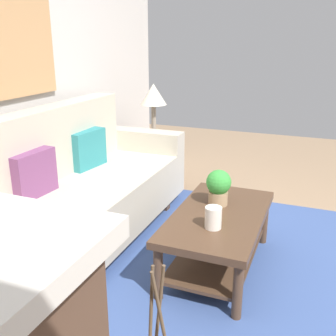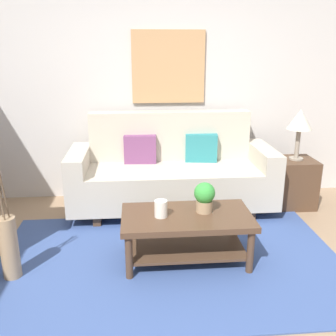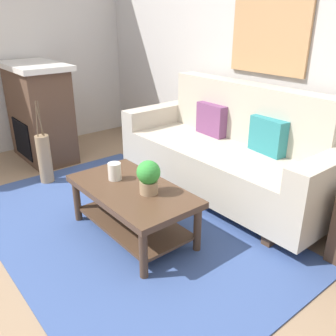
# 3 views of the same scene
# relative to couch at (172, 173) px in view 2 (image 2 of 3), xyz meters

# --- Properties ---
(ground_plane) EXTENTS (9.10, 9.10, 0.00)m
(ground_plane) POSITION_rel_couch_xyz_m (-0.13, -1.65, -0.43)
(ground_plane) COLOR #9E7F60
(wall_back) EXTENTS (5.10, 0.10, 2.70)m
(wall_back) POSITION_rel_couch_xyz_m (-0.13, 0.54, 0.92)
(wall_back) COLOR silver
(wall_back) RESTS_ON ground_plane
(area_rug) EXTENTS (2.99, 1.88, 0.01)m
(area_rug) POSITION_rel_couch_xyz_m (-0.13, -1.15, -0.42)
(area_rug) COLOR #3D5693
(area_rug) RESTS_ON ground_plane
(couch) EXTENTS (2.23, 0.84, 1.08)m
(couch) POSITION_rel_couch_xyz_m (0.00, 0.00, 0.00)
(couch) COLOR beige
(couch) RESTS_ON ground_plane
(throw_pillow_plum) EXTENTS (0.37, 0.14, 0.32)m
(throw_pillow_plum) POSITION_rel_couch_xyz_m (-0.35, 0.13, 0.25)
(throw_pillow_plum) COLOR #7A4270
(throw_pillow_plum) RESTS_ON couch
(throw_pillow_teal) EXTENTS (0.37, 0.17, 0.32)m
(throw_pillow_teal) POSITION_rel_couch_xyz_m (0.35, 0.13, 0.25)
(throw_pillow_teal) COLOR teal
(throw_pillow_teal) RESTS_ON couch
(coffee_table) EXTENTS (1.10, 0.60, 0.43)m
(coffee_table) POSITION_rel_couch_xyz_m (0.02, -1.13, -0.12)
(coffee_table) COLOR #513826
(coffee_table) RESTS_ON ground_plane
(tabletop_vase) EXTENTS (0.11, 0.11, 0.14)m
(tabletop_vase) POSITION_rel_couch_xyz_m (-0.20, -1.14, 0.07)
(tabletop_vase) COLOR white
(tabletop_vase) RESTS_ON coffee_table
(potted_plant_tabletop) EXTENTS (0.18, 0.18, 0.26)m
(potted_plant_tabletop) POSITION_rel_couch_xyz_m (0.18, -1.08, 0.14)
(potted_plant_tabletop) COLOR tan
(potted_plant_tabletop) RESTS_ON coffee_table
(side_table) EXTENTS (0.44, 0.44, 0.56)m
(side_table) POSITION_rel_couch_xyz_m (1.42, -0.02, -0.15)
(side_table) COLOR #513826
(side_table) RESTS_ON ground_plane
(table_lamp) EXTENTS (0.28, 0.28, 0.57)m
(table_lamp) POSITION_rel_couch_xyz_m (1.42, -0.02, 0.56)
(table_lamp) COLOR gray
(table_lamp) RESTS_ON side_table
(floor_vase) EXTENTS (0.14, 0.14, 0.53)m
(floor_vase) POSITION_rel_couch_xyz_m (-1.41, -1.28, -0.17)
(floor_vase) COLOR tan
(floor_vase) RESTS_ON ground_plane
(floor_vase_branch_a) EXTENTS (0.02, 0.05, 0.36)m
(floor_vase_branch_a) POSITION_rel_couch_xyz_m (-1.39, -1.28, 0.28)
(floor_vase_branch_a) COLOR brown
(floor_vase_branch_a) RESTS_ON floor_vase
(floor_vase_branch_b) EXTENTS (0.03, 0.02, 0.36)m
(floor_vase_branch_b) POSITION_rel_couch_xyz_m (-1.42, -1.26, 0.28)
(floor_vase_branch_b) COLOR brown
(floor_vase_branch_b) RESTS_ON floor_vase
(floor_vase_branch_c) EXTENTS (0.05, 0.05, 0.36)m
(floor_vase_branch_c) POSITION_rel_couch_xyz_m (-1.42, -1.29, 0.28)
(floor_vase_branch_c) COLOR brown
(floor_vase_branch_c) RESTS_ON floor_vase
(framed_painting) EXTENTS (0.84, 0.03, 0.82)m
(framed_painting) POSITION_rel_couch_xyz_m (-0.00, 0.47, 1.13)
(framed_painting) COLOR tan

